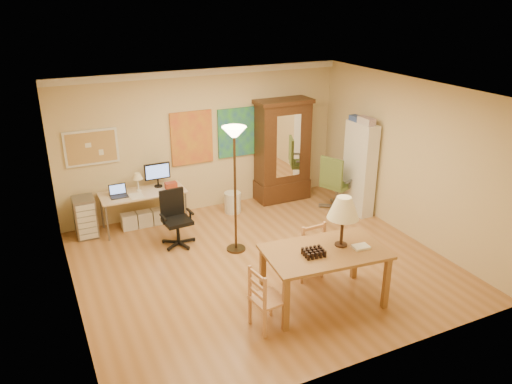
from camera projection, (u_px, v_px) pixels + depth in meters
name	position (u px, v px, depth m)	size (l,w,h in m)	color
floor	(262.00, 264.00, 7.83)	(5.50, 5.50, 0.00)	#9E6738
crown_molding	(202.00, 72.00, 8.91)	(5.50, 0.08, 0.12)	white
corkboard	(91.00, 147.00, 8.53)	(0.90, 0.04, 0.62)	tan
art_panel_left	(192.00, 138.00, 9.26)	(0.80, 0.04, 1.00)	gold
art_panel_right	(236.00, 132.00, 9.62)	(0.75, 0.04, 0.95)	#255E95
dining_table	(332.00, 238.00, 6.58)	(1.68, 1.11, 1.50)	brown
ladder_chair_back	(307.00, 250.00, 7.37)	(0.44, 0.42, 0.91)	tan
ladder_chair_left	(266.00, 300.00, 6.22)	(0.42, 0.44, 0.85)	tan
torchiere_lamp	(234.00, 153.00, 7.65)	(0.38, 0.38, 2.09)	#3D2A18
computer_desk	(145.00, 205.00, 8.97)	(1.49, 0.65, 1.12)	#C6AD91
office_chair_black	(177.00, 230.00, 8.37)	(0.58, 0.58, 0.94)	black
office_chair_green	(335.00, 195.00, 9.70)	(0.68, 0.68, 1.10)	slate
drawer_cart	(85.00, 217.00, 8.61)	(0.36, 0.43, 0.71)	slate
armoire	(282.00, 157.00, 9.99)	(1.12, 0.53, 2.05)	black
bookshelf	(359.00, 169.00, 9.39)	(0.26, 0.70, 1.76)	white
wastebin	(233.00, 202.00, 9.61)	(0.32, 0.32, 0.40)	silver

